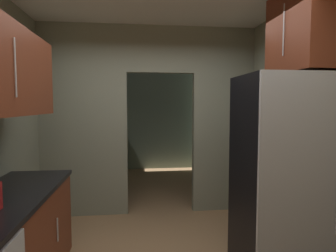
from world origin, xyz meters
The scene contains 4 objects.
kitchen_partition centered at (-0.05, 1.77, 1.48)m, with size 3.13×0.12×2.76m.
adjoining_room_shell centered at (0.00, 3.79, 1.38)m, with size 3.13×3.05×2.76m.
refrigerator centered at (1.15, 0.09, 0.94)m, with size 0.74×0.76×1.89m.
upper_cabinet_fridgeside centered at (1.39, 0.19, 2.33)m, with size 0.36×0.82×0.82m.
Camera 1 is at (-0.22, -2.44, 1.61)m, focal length 30.40 mm.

